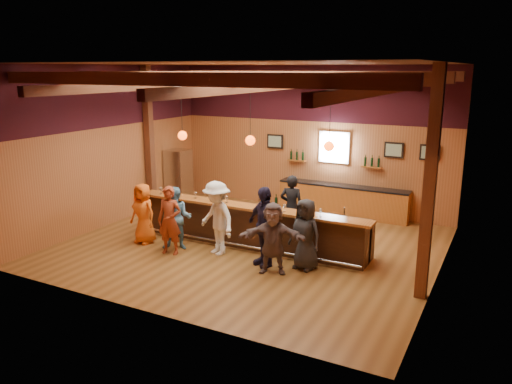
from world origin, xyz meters
TOP-DOWN VIEW (x-y plane):
  - room at (0.00, 0.06)m, footprint 9.04×9.00m
  - bar_counter at (0.02, 0.15)m, footprint 6.30×1.07m
  - back_bar_cabinet at (1.20, 3.72)m, footprint 4.00×0.52m
  - window at (0.80, 3.95)m, footprint 0.95×0.09m
  - framed_pictures at (1.67, 3.94)m, footprint 5.35×0.05m
  - wine_shelves at (0.80, 3.88)m, footprint 3.00×0.18m
  - pendant_lights at (0.00, 0.00)m, footprint 4.24×0.24m
  - stainless_fridge at (-4.10, 2.60)m, footprint 0.70×0.70m
  - customer_orange at (-2.56, -1.03)m, footprint 0.81×0.58m
  - customer_redvest at (-1.49, -1.35)m, footprint 0.67×0.50m
  - customer_denim at (-1.52, -1.02)m, footprint 0.95×0.86m
  - customer_white at (-0.46, -0.86)m, footprint 1.34×1.09m
  - customer_navy at (0.87, -0.96)m, footprint 1.17×0.88m
  - customer_brown at (1.22, -1.26)m, footprint 1.55×0.92m
  - customer_dark at (1.77, -0.71)m, footprint 0.88×0.67m
  - bartender at (0.66, 1.05)m, footprint 0.68×0.51m
  - ice_bucket at (0.42, -0.13)m, footprint 0.21×0.21m
  - bottle_a at (0.43, -0.11)m, footprint 0.08×0.08m
  - bottle_b at (0.72, -0.02)m, footprint 0.07×0.07m
  - glass_a at (-2.62, -0.22)m, footprint 0.09×0.09m
  - glass_b at (-2.08, -0.18)m, footprint 0.08×0.08m
  - glass_c at (-1.53, -0.16)m, footprint 0.08×0.08m
  - glass_d at (-0.99, -0.25)m, footprint 0.08×0.08m
  - glass_e at (-0.59, -0.17)m, footprint 0.08×0.08m
  - glass_f at (1.04, -0.25)m, footprint 0.08×0.08m
  - glass_g at (1.38, -0.21)m, footprint 0.07×0.07m
  - glass_h at (1.93, -0.23)m, footprint 0.09×0.09m

SIDE VIEW (x-z plane):
  - back_bar_cabinet at x=1.20m, z-range 0.00..0.95m
  - bar_counter at x=0.02m, z-range -0.03..1.08m
  - customer_orange at x=-2.56m, z-range 0.00..1.57m
  - customer_denim at x=-1.52m, z-range 0.00..1.59m
  - customer_brown at x=1.22m, z-range 0.00..1.60m
  - customer_dark at x=1.77m, z-range 0.00..1.61m
  - customer_redvest at x=-1.49m, z-range 0.00..1.67m
  - bartender at x=0.66m, z-range 0.00..1.71m
  - stainless_fridge at x=-4.10m, z-range 0.00..1.80m
  - customer_white at x=-0.46m, z-range 0.00..1.81m
  - customer_navy at x=0.87m, z-range 0.00..1.85m
  - ice_bucket at x=0.42m, z-range 1.11..1.34m
  - glass_g at x=1.38m, z-range 1.14..1.30m
  - glass_b at x=-2.08m, z-range 1.15..1.32m
  - glass_c at x=-1.53m, z-range 1.15..1.33m
  - glass_d at x=-0.99m, z-range 1.15..1.33m
  - bottle_b at x=0.72m, z-range 1.07..1.41m
  - glass_e at x=-0.59m, z-range 1.15..1.34m
  - glass_f at x=1.04m, z-range 1.15..1.34m
  - bottle_a at x=0.43m, z-range 1.07..1.42m
  - glass_a at x=-2.62m, z-range 1.15..1.34m
  - glass_h at x=1.93m, z-range 1.15..1.35m
  - wine_shelves at x=0.80m, z-range 1.47..1.77m
  - window at x=0.80m, z-range 1.57..2.52m
  - framed_pictures at x=1.67m, z-range 1.88..2.33m
  - pendant_lights at x=0.00m, z-range 2.02..3.39m
  - room at x=0.00m, z-range 0.95..5.47m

